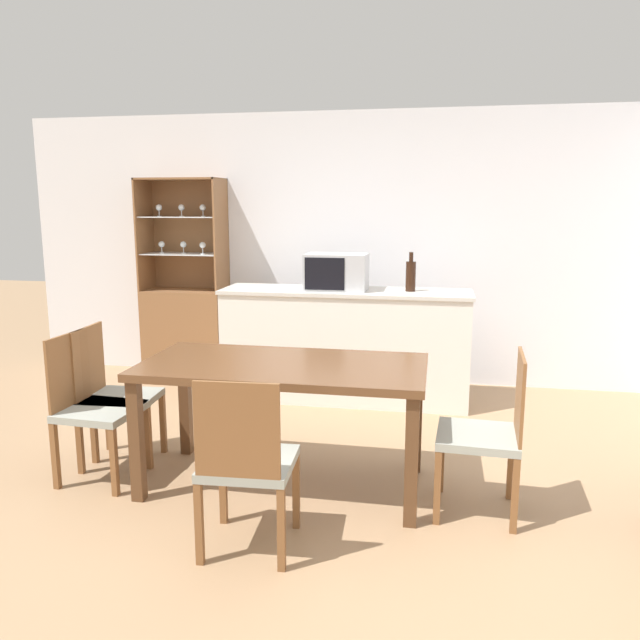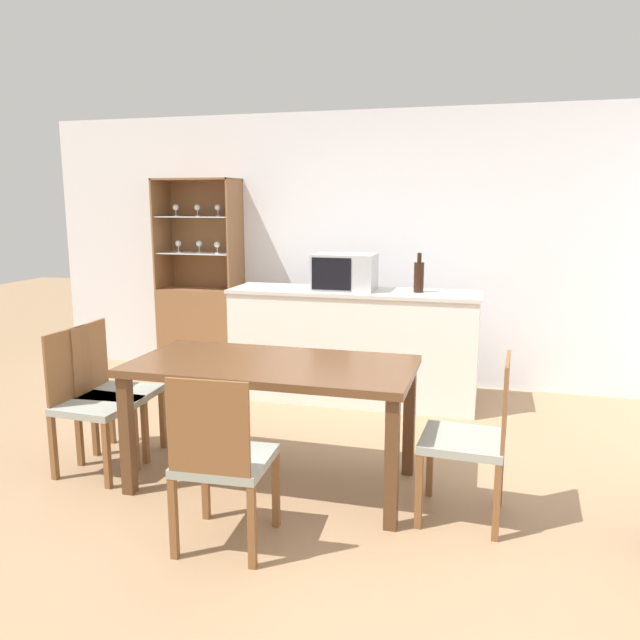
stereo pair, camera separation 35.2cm
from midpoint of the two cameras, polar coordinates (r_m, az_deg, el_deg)
name	(u,v)px [view 2 (the right image)]	position (r m, az deg, el deg)	size (l,w,h in m)	color
ground_plane	(295,499)	(3.80, 0.42, -16.08)	(18.00, 18.00, 0.00)	#A37F5B
wall_back	(377,249)	(5.99, 6.96, 6.43)	(6.80, 0.06, 2.55)	silver
kitchen_counter	(353,346)	(5.43, 4.89, -2.36)	(2.15, 0.57, 0.97)	white
display_cabinet	(202,317)	(6.36, -9.22, 0.26)	(0.80, 0.40, 1.94)	brown
dining_table	(272,377)	(3.75, -1.69, -5.26)	(1.69, 0.83, 0.77)	brown
dining_chair_side_right_near	(472,438)	(3.55, 16.57, -10.34)	(0.46, 0.46, 0.92)	#999E93
dining_chair_side_left_near	(92,401)	(4.20, -17.92, -7.12)	(0.46, 0.46, 0.92)	#999E93
dining_chair_side_left_far	(114,390)	(4.40, -16.19, -6.23)	(0.46, 0.46, 0.92)	#999E93
dining_chair_head_near	(222,460)	(3.15, -5.72, -12.67)	(0.46, 0.46, 0.92)	#999E93
microwave	(345,272)	(5.34, 4.15, 4.39)	(0.52, 0.36, 0.31)	#B7BABF
wine_bottle	(419,276)	(5.28, 10.93, 3.94)	(0.08, 0.08, 0.33)	black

